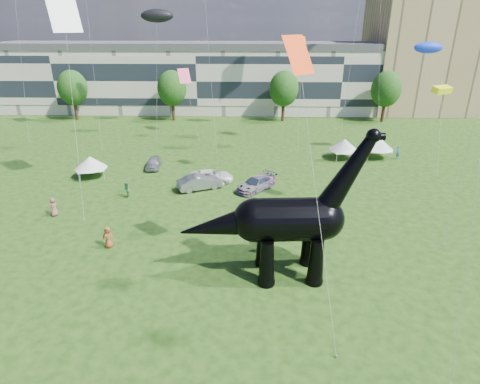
{
  "coord_description": "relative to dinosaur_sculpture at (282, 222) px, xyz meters",
  "views": [
    {
      "loc": [
        2.27,
        -19.75,
        16.88
      ],
      "look_at": [
        1.48,
        8.0,
        5.0
      ],
      "focal_mm": 30.0,
      "sensor_mm": 36.0,
      "label": 1
    }
  ],
  "objects": [
    {
      "name": "car_grey",
      "position": [
        -7.66,
        15.6,
        -3.38
      ],
      "size": [
        5.13,
        3.59,
        1.6
      ],
      "primitive_type": "imported",
      "rotation": [
        0.0,
        0.0,
        2.0
      ],
      "color": "gray",
      "rests_on": "ground"
    },
    {
      "name": "terrace_row",
      "position": [
        -12.44,
        57.25,
        1.82
      ],
      "size": [
        78.0,
        11.0,
        12.0
      ],
      "primitive_type": "cube",
      "color": "beige",
      "rests_on": "ground"
    },
    {
      "name": "visitors",
      "position": [
        -6.89,
        9.22,
        -3.33
      ],
      "size": [
        52.26,
        39.49,
        1.84
      ],
      "color": "brown",
      "rests_on": "ground"
    },
    {
      "name": "tree_far_right",
      "position": [
        21.56,
        48.25,
        2.11
      ],
      "size": [
        5.2,
        5.2,
        9.44
      ],
      "color": "#382314",
      "rests_on": "ground"
    },
    {
      "name": "gazebo_left",
      "position": [
        -20.75,
        18.92,
        -2.4
      ],
      "size": [
        4.62,
        4.62,
        2.53
      ],
      "rotation": [
        0.0,
        0.0,
        0.33
      ],
      "color": "silver",
      "rests_on": "ground"
    },
    {
      "name": "tree_mid_right",
      "position": [
        3.56,
        48.25,
        2.11
      ],
      "size": [
        5.2,
        5.2,
        9.44
      ],
      "color": "#382314",
      "rests_on": "ground"
    },
    {
      "name": "dinosaur_sculpture",
      "position": [
        0.0,
        0.0,
        0.0
      ],
      "size": [
        13.58,
        3.93,
        11.08
      ],
      "rotation": [
        0.0,
        0.0,
        0.07
      ],
      "color": "black",
      "rests_on": "ground"
    },
    {
      "name": "apartment_block",
      "position": [
        35.56,
        60.25,
        6.82
      ],
      "size": [
        28.0,
        18.0,
        22.0
      ],
      "primitive_type": "cube",
      "color": "tan",
      "rests_on": "ground"
    },
    {
      "name": "gazebo_far",
      "position": [
        14.6,
        27.21,
        -2.2
      ],
      "size": [
        4.13,
        4.13,
        2.83
      ],
      "rotation": [
        0.0,
        0.0,
        -0.02
      ],
      "color": "white",
      "rests_on": "ground"
    },
    {
      "name": "gazebo_near",
      "position": [
        10.11,
        26.72,
        -2.32
      ],
      "size": [
        4.27,
        4.27,
        2.65
      ],
      "rotation": [
        0.0,
        0.0,
        0.13
      ],
      "color": "silver",
      "rests_on": "ground"
    },
    {
      "name": "car_white",
      "position": [
        -6.66,
        17.7,
        -3.49
      ],
      "size": [
        5.13,
        2.62,
        1.39
      ],
      "primitive_type": "imported",
      "rotation": [
        0.0,
        0.0,
        1.63
      ],
      "color": "white",
      "rests_on": "ground"
    },
    {
      "name": "ground",
      "position": [
        -4.44,
        -4.75,
        -4.18
      ],
      "size": [
        220.0,
        220.0,
        0.0
      ],
      "primitive_type": "plane",
      "color": "#16330C",
      "rests_on": "ground"
    },
    {
      "name": "car_dark",
      "position": [
        -1.55,
        15.61,
        -3.45
      ],
      "size": [
        4.88,
        5.2,
        1.48
      ],
      "primitive_type": "imported",
      "rotation": [
        0.0,
        0.0,
        -0.71
      ],
      "color": "#595960",
      "rests_on": "ground"
    },
    {
      "name": "tree_mid_left",
      "position": [
        -16.44,
        48.25,
        2.11
      ],
      "size": [
        5.2,
        5.2,
        9.44
      ],
      "color": "#382314",
      "rests_on": "ground"
    },
    {
      "name": "tree_far_left",
      "position": [
        -34.44,
        48.25,
        2.11
      ],
      "size": [
        5.2,
        5.2,
        9.44
      ],
      "color": "#382314",
      "rests_on": "ground"
    },
    {
      "name": "car_silver",
      "position": [
        -14.23,
        22.25,
        -3.5
      ],
      "size": [
        1.88,
        4.09,
        1.36
      ],
      "primitive_type": "imported",
      "rotation": [
        0.0,
        0.0,
        0.07
      ],
      "color": "#B6B5BB",
      "rests_on": "ground"
    }
  ]
}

